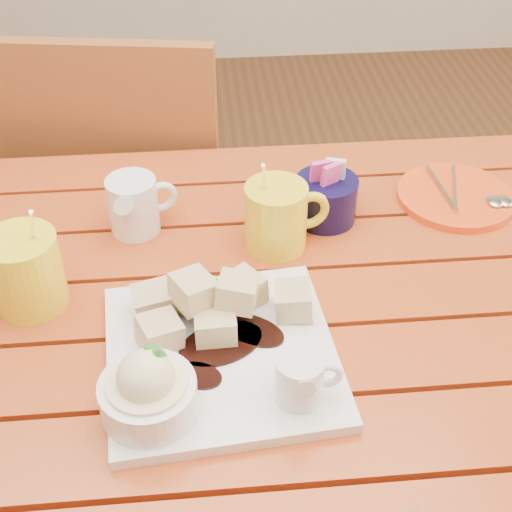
{
  "coord_description": "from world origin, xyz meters",
  "views": [
    {
      "loc": [
        -0.0,
        -0.7,
        1.39
      ],
      "look_at": [
        0.06,
        0.01,
        0.82
      ],
      "focal_mm": 50.0,
      "sensor_mm": 36.0,
      "label": 1
    }
  ],
  "objects": [
    {
      "name": "coffee_mug_right",
      "position": [
        0.1,
        0.12,
        0.8
      ],
      "size": [
        0.13,
        0.09,
        0.15
      ],
      "rotation": [
        0.0,
        0.0,
        0.21
      ],
      "color": "yellow",
      "rests_on": "table"
    },
    {
      "name": "chair_far",
      "position": [
        -0.17,
        0.58,
        0.52
      ],
      "size": [
        0.5,
        0.5,
        0.93
      ],
      "rotation": [
        0.0,
        0.0,
        2.99
      ],
      "color": "brown",
      "rests_on": "ground"
    },
    {
      "name": "cream_pitcher",
      "position": [
        -0.1,
        0.17,
        0.8
      ],
      "size": [
        0.11,
        0.09,
        0.09
      ],
      "rotation": [
        0.0,
        0.0,
        0.34
      ],
      "color": "white",
      "rests_on": "table"
    },
    {
      "name": "dessert_plate",
      "position": [
        -0.01,
        -0.12,
        0.78
      ],
      "size": [
        0.3,
        0.3,
        0.11
      ],
      "rotation": [
        0.0,
        0.0,
        0.09
      ],
      "color": "white",
      "rests_on": "table"
    },
    {
      "name": "sugar_caddy",
      "position": [
        0.18,
        0.17,
        0.79
      ],
      "size": [
        0.09,
        0.09,
        0.1
      ],
      "color": "black",
      "rests_on": "table"
    },
    {
      "name": "table",
      "position": [
        0.0,
        0.0,
        0.64
      ],
      "size": [
        1.2,
        0.79,
        0.75
      ],
      "color": "#933313",
      "rests_on": "ground"
    },
    {
      "name": "coffee_mug_left",
      "position": [
        -0.24,
        0.02,
        0.8
      ],
      "size": [
        0.13,
        0.09,
        0.16
      ],
      "rotation": [
        0.0,
        0.0,
        0.06
      ],
      "color": "yellow",
      "rests_on": "table"
    },
    {
      "name": "orange_saucer",
      "position": [
        0.4,
        0.2,
        0.76
      ],
      "size": [
        0.18,
        0.18,
        0.02
      ],
      "rotation": [
        0.0,
        0.0,
        -0.13
      ],
      "color": "#F04A14",
      "rests_on": "table"
    }
  ]
}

